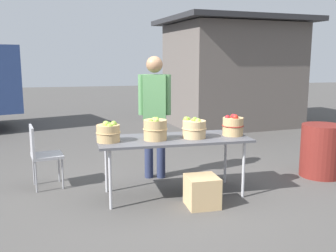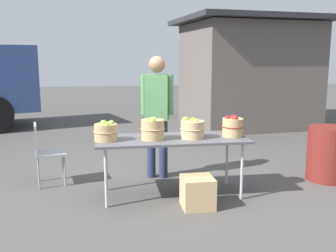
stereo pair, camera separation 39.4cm
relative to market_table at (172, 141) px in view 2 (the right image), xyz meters
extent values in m
plane|color=#474442|center=(0.00, 0.00, -0.71)|extent=(40.00, 40.00, 0.00)
cube|color=#4C4C51|center=(0.00, 0.00, 0.03)|extent=(1.90, 0.76, 0.03)
cylinder|color=#B2B2B7|center=(-0.83, -0.30, -0.35)|extent=(0.04, 0.04, 0.72)
cylinder|color=#B2B2B7|center=(0.83, -0.30, -0.35)|extent=(0.04, 0.04, 0.72)
cylinder|color=#B2B2B7|center=(-0.83, 0.30, -0.35)|extent=(0.04, 0.04, 0.72)
cylinder|color=#B2B2B7|center=(0.83, 0.30, -0.35)|extent=(0.04, 0.04, 0.72)
cylinder|color=tan|center=(-0.82, -0.04, 0.15)|extent=(0.28, 0.28, 0.21)
torus|color=tan|center=(-0.82, -0.04, 0.16)|extent=(0.30, 0.30, 0.01)
sphere|color=#8CB738|center=(-0.81, -0.13, 0.24)|extent=(0.08, 0.08, 0.08)
sphere|color=#9EC647|center=(-0.84, -0.06, 0.26)|extent=(0.08, 0.08, 0.08)
sphere|color=#9EC647|center=(-0.76, -0.07, 0.26)|extent=(0.07, 0.07, 0.07)
sphere|color=#7AA833|center=(-0.75, -0.01, 0.25)|extent=(0.08, 0.08, 0.08)
sphere|color=#7AA833|center=(-0.81, -0.04, 0.26)|extent=(0.06, 0.06, 0.06)
sphere|color=#7AA833|center=(-0.84, -0.05, 0.26)|extent=(0.07, 0.07, 0.07)
cylinder|color=tan|center=(-0.25, -0.06, 0.17)|extent=(0.28, 0.28, 0.25)
torus|color=tan|center=(-0.25, -0.06, 0.18)|extent=(0.30, 0.30, 0.01)
sphere|color=#7AA833|center=(-0.31, -0.12, 0.28)|extent=(0.07, 0.07, 0.07)
sphere|color=#9EC647|center=(-0.26, -0.17, 0.30)|extent=(0.06, 0.06, 0.06)
sphere|color=#9EC647|center=(-0.24, 0.02, 0.28)|extent=(0.08, 0.08, 0.08)
sphere|color=#8CB738|center=(-0.22, 0.00, 0.28)|extent=(0.07, 0.07, 0.07)
cylinder|color=tan|center=(0.25, -0.05, 0.15)|extent=(0.29, 0.29, 0.22)
torus|color=tan|center=(0.25, -0.05, 0.17)|extent=(0.31, 0.31, 0.01)
sphere|color=#7AA833|center=(0.26, -0.05, 0.27)|extent=(0.08, 0.08, 0.08)
sphere|color=#8CB738|center=(0.17, 0.03, 0.27)|extent=(0.08, 0.08, 0.08)
sphere|color=#9EC647|center=(0.20, 0.05, 0.27)|extent=(0.07, 0.07, 0.07)
sphere|color=#7AA833|center=(0.25, -0.07, 0.25)|extent=(0.08, 0.08, 0.08)
sphere|color=#7AA833|center=(0.25, -0.08, 0.28)|extent=(0.06, 0.06, 0.06)
sphere|color=#8CB738|center=(0.26, -0.06, 0.26)|extent=(0.08, 0.08, 0.08)
sphere|color=#9EC647|center=(0.28, -0.11, 0.27)|extent=(0.07, 0.07, 0.07)
cylinder|color=tan|center=(0.79, -0.03, 0.16)|extent=(0.27, 0.27, 0.23)
torus|color=maroon|center=(0.79, -0.03, 0.17)|extent=(0.29, 0.29, 0.01)
sphere|color=#B22319|center=(0.79, -0.09, 0.29)|extent=(0.08, 0.08, 0.08)
sphere|color=maroon|center=(0.79, -0.05, 0.29)|extent=(0.07, 0.07, 0.07)
sphere|color=#B22319|center=(0.79, -0.02, 0.29)|extent=(0.07, 0.07, 0.07)
sphere|color=maroon|center=(0.72, -0.02, 0.28)|extent=(0.07, 0.07, 0.07)
cylinder|color=#262D4C|center=(0.00, 0.74, -0.27)|extent=(0.13, 0.13, 0.87)
cylinder|color=#262D4C|center=(-0.17, 0.79, -0.27)|extent=(0.13, 0.13, 0.87)
cube|color=#4C7F4C|center=(-0.09, 0.76, 0.48)|extent=(0.37, 0.31, 0.65)
sphere|color=#936B4C|center=(-0.09, 0.76, 0.95)|extent=(0.23, 0.23, 0.23)
cylinder|color=#4C7F4C|center=(0.10, 0.72, 0.52)|extent=(0.09, 0.09, 0.58)
cylinder|color=#4C7F4C|center=(-0.27, 0.81, 0.52)|extent=(0.09, 0.09, 0.58)
cube|color=black|center=(-2.78, 5.90, 0.86)|extent=(0.59, 1.69, 0.80)
cube|color=#59514C|center=(2.81, 4.84, 0.59)|extent=(3.26, 2.74, 2.60)
cube|color=#262628|center=(2.81, 4.84, 1.97)|extent=(3.82, 3.29, 0.12)
cube|color=white|center=(2.67, 3.63, 0.79)|extent=(1.39, 0.21, 0.90)
cube|color=#99999E|center=(-1.59, 0.69, -0.27)|extent=(0.47, 0.47, 0.04)
cube|color=#99999E|center=(-1.77, 0.66, -0.05)|extent=(0.10, 0.40, 0.40)
cylinder|color=gray|center=(-1.39, 0.56, -0.50)|extent=(0.02, 0.02, 0.42)
cylinder|color=gray|center=(-1.46, 0.89, -0.50)|extent=(0.02, 0.02, 0.42)
cylinder|color=gray|center=(-1.73, 0.50, -0.50)|extent=(0.02, 0.02, 0.42)
cylinder|color=gray|center=(-1.79, 0.83, -0.50)|extent=(0.02, 0.02, 0.42)
cylinder|color=maroon|center=(2.34, 0.26, -0.32)|extent=(0.61, 0.61, 0.78)
cube|color=tan|center=(0.23, -0.46, -0.52)|extent=(0.37, 0.37, 0.37)
camera|label=1|loc=(-1.17, -4.55, 1.03)|focal=40.67mm
camera|label=2|loc=(-0.78, -4.63, 1.03)|focal=40.67mm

